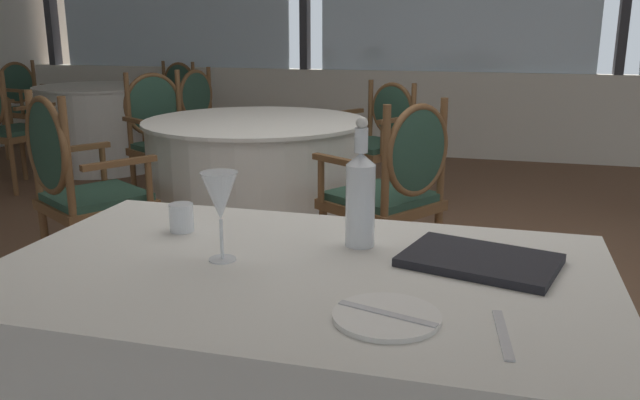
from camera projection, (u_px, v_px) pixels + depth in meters
name	position (u px, v px, depth m)	size (l,w,h in m)	color
ground_plane	(378.00, 317.00, 2.98)	(13.66, 13.66, 0.00)	brown
window_wall_far	(453.00, 50.00, 6.38)	(9.68, 0.14, 2.64)	silver
side_plate	(387.00, 316.00, 1.22)	(0.21, 0.21, 0.01)	white
butter_knife	(387.00, 314.00, 1.22)	(0.20, 0.02, 0.00)	silver
dinner_fork	(503.00, 334.00, 1.16)	(0.19, 0.02, 0.00)	silver
water_bottle	(360.00, 196.00, 1.60)	(0.07, 0.07, 0.32)	white
wine_glass	(220.00, 198.00, 1.49)	(0.09, 0.09, 0.21)	white
water_tumbler	(181.00, 218.00, 1.74)	(0.06, 0.06, 0.08)	white
menu_book	(480.00, 260.00, 1.50)	(0.34, 0.23, 0.02)	black
background_table_0	(102.00, 127.00, 6.06)	(1.15, 1.15, 0.76)	silver
dining_chair_0_0	(27.00, 101.00, 6.47)	(0.55, 0.61, 0.95)	brown
dining_chair_0_1	(3.00, 121.00, 5.16)	(0.61, 0.55, 0.97)	brown
dining_chair_0_2	(185.00, 115.00, 5.56)	(0.55, 0.61, 0.95)	brown
dining_chair_0_3	(172.00, 99.00, 6.87)	(0.61, 0.55, 0.92)	brown
background_table_1	(257.00, 183.00, 3.90)	(1.31, 1.31, 0.76)	silver
dining_chair_1_0	(395.00, 183.00, 3.08)	(0.63, 0.65, 0.97)	brown
dining_chair_1_1	(379.00, 135.00, 4.56)	(0.65, 0.63, 0.91)	brown
dining_chair_1_2	(163.00, 131.00, 4.63)	(0.63, 0.65, 0.98)	brown
dining_chair_1_3	(76.00, 179.00, 3.14)	(0.65, 0.64, 0.99)	brown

